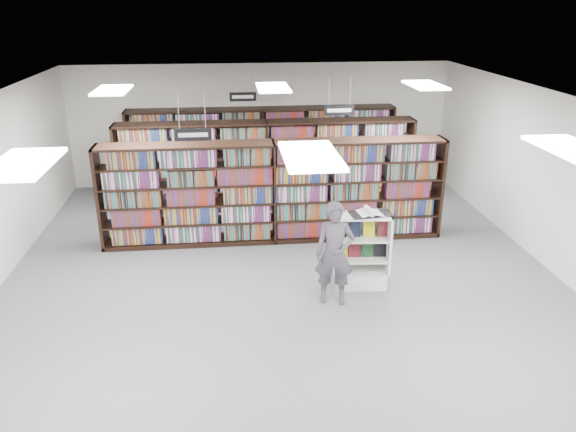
{
  "coord_description": "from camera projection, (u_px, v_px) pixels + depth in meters",
  "views": [
    {
      "loc": [
        -0.87,
        -8.84,
        4.75
      ],
      "look_at": [
        0.13,
        0.5,
        1.1
      ],
      "focal_mm": 35.0,
      "sensor_mm": 36.0,
      "label": 1
    }
  ],
  "objects": [
    {
      "name": "bookshelf_row_mid",
      "position": [
        267.0,
        165.0,
        13.33
      ],
      "size": [
        7.0,
        0.6,
        2.1
      ],
      "color": "black",
      "rests_on": "floor"
    },
    {
      "name": "floor",
      "position": [
        284.0,
        284.0,
        10.0
      ],
      "size": [
        12.0,
        12.0,
        0.0
      ],
      "primitive_type": "plane",
      "color": "#595A5F",
      "rests_on": "ground"
    },
    {
      "name": "troffer_front_right",
      "position": [
        572.0,
        148.0,
        6.37
      ],
      "size": [
        0.6,
        1.2,
        0.04
      ],
      "primitive_type": "cube",
      "color": "white",
      "rests_on": "ceiling"
    },
    {
      "name": "aisle_sign_right",
      "position": [
        339.0,
        109.0,
        12.01
      ],
      "size": [
        0.65,
        0.02,
        0.8
      ],
      "color": "#B2B2B7",
      "rests_on": "ceiling"
    },
    {
      "name": "aisle_sign_left",
      "position": [
        193.0,
        134.0,
        9.86
      ],
      "size": [
        0.65,
        0.02,
        0.8
      ],
      "color": "#B2B2B7",
      "rests_on": "ceiling"
    },
    {
      "name": "troffer_back_left",
      "position": [
        112.0,
        90.0,
        10.41
      ],
      "size": [
        0.6,
        1.2,
        0.04
      ],
      "primitive_type": "cube",
      "color": "white",
      "rests_on": "ceiling"
    },
    {
      "name": "aisle_sign_center",
      "position": [
        243.0,
        96.0,
        13.67
      ],
      "size": [
        0.65,
        0.02,
        0.8
      ],
      "color": "#B2B2B7",
      "rests_on": "ceiling"
    },
    {
      "name": "troffer_back_right",
      "position": [
        425.0,
        85.0,
        11.01
      ],
      "size": [
        0.6,
        1.2,
        0.04
      ],
      "primitive_type": "cube",
      "color": "white",
      "rests_on": "ceiling"
    },
    {
      "name": "ceiling",
      "position": [
        283.0,
        104.0,
        8.84
      ],
      "size": [
        10.0,
        12.0,
        0.1
      ],
      "primitive_type": "cube",
      "color": "silver",
      "rests_on": "wall_back"
    },
    {
      "name": "endcap_display",
      "position": [
        361.0,
        261.0,
        9.82
      ],
      "size": [
        0.99,
        0.55,
        1.34
      ],
      "rotation": [
        0.0,
        0.0,
        -0.08
      ],
      "color": "white",
      "rests_on": "floor"
    },
    {
      "name": "troffer_front_left",
      "position": [
        23.0,
        164.0,
        5.78
      ],
      "size": [
        0.6,
        1.2,
        0.04
      ],
      "primitive_type": "cube",
      "color": "white",
      "rests_on": "ceiling"
    },
    {
      "name": "wall_right",
      "position": [
        565.0,
        189.0,
        9.92
      ],
      "size": [
        0.1,
        12.0,
        3.2
      ],
      "primitive_type": "cube",
      "color": "silver",
      "rests_on": "ground"
    },
    {
      "name": "open_book",
      "position": [
        370.0,
        213.0,
        9.48
      ],
      "size": [
        0.73,
        0.47,
        0.13
      ],
      "rotation": [
        0.0,
        0.0,
        0.1
      ],
      "color": "black",
      "rests_on": "endcap_display"
    },
    {
      "name": "wall_back",
      "position": [
        261.0,
        125.0,
        14.98
      ],
      "size": [
        10.0,
        0.1,
        3.2
      ],
      "primitive_type": "cube",
      "color": "silver",
      "rests_on": "ground"
    },
    {
      "name": "troffer_front_center",
      "position": [
        311.0,
        156.0,
        6.07
      ],
      "size": [
        0.6,
        1.2,
        0.04
      ],
      "primitive_type": "cube",
      "color": "white",
      "rests_on": "ceiling"
    },
    {
      "name": "bookshelf_row_far",
      "position": [
        262.0,
        147.0,
        14.9
      ],
      "size": [
        7.0,
        0.6,
        2.1
      ],
      "color": "black",
      "rests_on": "floor"
    },
    {
      "name": "shopper",
      "position": [
        335.0,
        254.0,
        9.11
      ],
      "size": [
        0.71,
        0.53,
        1.75
      ],
      "primitive_type": "imported",
      "rotation": [
        0.0,
        0.0,
        -0.19
      ],
      "color": "#4E4852",
      "rests_on": "floor"
    },
    {
      "name": "troffer_back_center",
      "position": [
        273.0,
        88.0,
        10.71
      ],
      "size": [
        0.6,
        1.2,
        0.04
      ],
      "primitive_type": "cube",
      "color": "white",
      "rests_on": "ceiling"
    },
    {
      "name": "bookshelf_row_near",
      "position": [
        274.0,
        192.0,
        11.47
      ],
      "size": [
        7.0,
        0.6,
        2.1
      ],
      "color": "black",
      "rests_on": "floor"
    }
  ]
}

